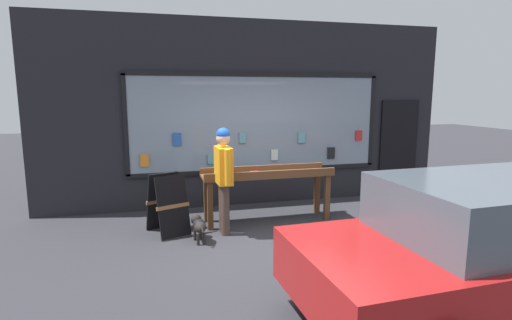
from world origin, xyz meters
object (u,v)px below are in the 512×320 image
at_px(display_table_main, 267,179).
at_px(small_dog, 199,225).
at_px(sandwich_board_sign, 167,203).
at_px(parked_car, 504,242).
at_px(person_browsing, 224,172).

xyz_separation_m(display_table_main, small_dog, (-1.29, -0.73, -0.50)).
height_order(display_table_main, small_dog, display_table_main).
relative_size(sandwich_board_sign, parked_car, 0.22).
height_order(display_table_main, parked_car, parked_car).
bearing_deg(parked_car, sandwich_board_sign, 132.57).
height_order(display_table_main, sandwich_board_sign, sandwich_board_sign).
height_order(small_dog, sandwich_board_sign, sandwich_board_sign).
bearing_deg(person_browsing, small_dog, 119.45).
distance_m(display_table_main, person_browsing, 1.00).
height_order(person_browsing, small_dog, person_browsing).
xyz_separation_m(small_dog, parked_car, (2.82, -2.75, 0.48)).
bearing_deg(parked_car, small_dog, 133.29).
distance_m(display_table_main, small_dog, 1.57).
relative_size(person_browsing, small_dog, 3.02).
xyz_separation_m(person_browsing, small_dog, (-0.44, -0.27, -0.75)).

